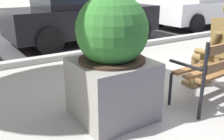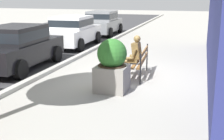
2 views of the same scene
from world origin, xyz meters
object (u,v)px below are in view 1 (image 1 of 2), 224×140
parked_car_black (82,11)px  bronze_statue_seated (217,50)px  concrete_planter (112,60)px  parked_car_white (201,4)px

parked_car_black → bronze_statue_seated: bearing=-88.6°
bronze_statue_seated → concrete_planter: (-1.64, 0.20, 0.05)m
concrete_planter → parked_car_black: size_ratio=0.36×
parked_car_black → parked_car_white: bearing=0.0°
concrete_planter → parked_car_black: bearing=69.0°
bronze_statue_seated → parked_car_black: parked_car_black is taller
parked_car_white → concrete_planter: bearing=-148.2°
parked_car_black → parked_car_white: same height
bronze_statue_seated → parked_car_black: bearing=91.4°
bronze_statue_seated → parked_car_black: 4.21m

